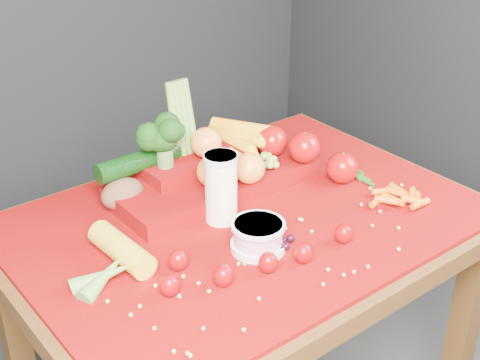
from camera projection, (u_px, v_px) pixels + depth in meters
table at (245, 254)px, 1.62m from camera, size 1.10×0.80×0.75m
red_cloth at (245, 218)px, 1.57m from camera, size 1.05×0.75×0.01m
milk_glass at (221, 186)px, 1.51m from camera, size 0.08×0.08×0.17m
yogurt_bowl at (258, 235)px, 1.43m from camera, size 0.12×0.12×0.07m
strawberry_scatter at (250, 260)px, 1.36m from camera, size 0.44×0.18×0.05m
dark_grape_cluster at (283, 243)px, 1.44m from camera, size 0.06×0.05×0.03m
soybean_scatter at (304, 253)px, 1.42m from camera, size 0.84×0.24×0.01m
corn_ear at (111, 267)px, 1.35m from camera, size 0.19×0.24×0.06m
potato at (123, 194)px, 1.58m from camera, size 0.11×0.08×0.07m
baby_carrot_pile at (397, 198)px, 1.61m from camera, size 0.17×0.17×0.03m
green_bean_pile at (354, 172)px, 1.75m from camera, size 0.14×0.12×0.01m
produce_mound at (222, 165)px, 1.67m from camera, size 0.59×0.37×0.27m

